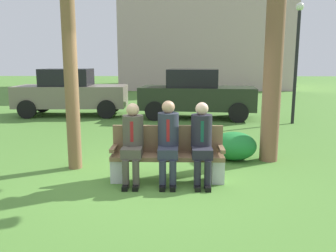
# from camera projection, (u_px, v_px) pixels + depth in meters

# --- Properties ---
(ground_plane) EXTENTS (80.00, 80.00, 0.00)m
(ground_plane) POSITION_uv_depth(u_px,v_px,m) (155.00, 180.00, 5.85)
(ground_plane) COLOR #4F8233
(park_bench) EXTENTS (1.84, 0.44, 0.90)m
(park_bench) POSITION_uv_depth(u_px,v_px,m) (168.00, 155.00, 5.82)
(park_bench) COLOR brown
(park_bench) RESTS_ON ground
(seated_man_left) EXTENTS (0.34, 0.72, 1.29)m
(seated_man_left) POSITION_uv_depth(u_px,v_px,m) (133.00, 139.00, 5.66)
(seated_man_left) COLOR #4C473D
(seated_man_left) RESTS_ON ground
(seated_man_middle) EXTENTS (0.34, 0.72, 1.34)m
(seated_man_middle) POSITION_uv_depth(u_px,v_px,m) (168.00, 138.00, 5.64)
(seated_man_middle) COLOR #2D3342
(seated_man_middle) RESTS_ON ground
(seated_man_right) EXTENTS (0.34, 0.72, 1.31)m
(seated_man_right) POSITION_uv_depth(u_px,v_px,m) (202.00, 139.00, 5.63)
(seated_man_right) COLOR #23232D
(seated_man_right) RESTS_ON ground
(shrub_near_bench) EXTENTS (0.90, 0.82, 0.56)m
(shrub_near_bench) POSITION_uv_depth(u_px,v_px,m) (234.00, 146.00, 7.04)
(shrub_near_bench) COLOR #207A32
(shrub_near_bench) RESTS_ON ground
(parked_car_near) EXTENTS (3.95, 1.80, 1.68)m
(parked_car_near) POSITION_uv_depth(u_px,v_px,m) (71.00, 92.00, 12.70)
(parked_car_near) COLOR slate
(parked_car_near) RESTS_ON ground
(parked_car_far) EXTENTS (4.05, 2.07, 1.68)m
(parked_car_far) POSITION_uv_depth(u_px,v_px,m) (196.00, 94.00, 12.08)
(parked_car_far) COLOR #232D1E
(parked_car_far) RESTS_ON ground
(street_lamp) EXTENTS (0.24, 0.24, 3.68)m
(street_lamp) POSITION_uv_depth(u_px,v_px,m) (297.00, 51.00, 10.74)
(street_lamp) COLOR black
(street_lamp) RESTS_ON ground
(building_backdrop) EXTENTS (12.09, 9.31, 11.38)m
(building_backdrop) POSITION_uv_depth(u_px,v_px,m) (203.00, 10.00, 26.19)
(building_backdrop) COLOR #C1A2A0
(building_backdrop) RESTS_ON ground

